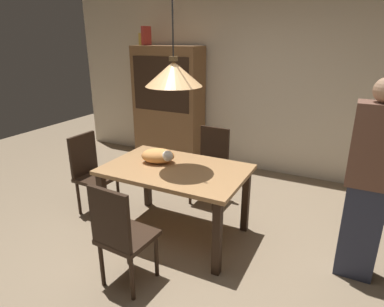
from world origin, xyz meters
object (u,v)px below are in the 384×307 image
at_px(hutch_bookcase, 169,108).
at_px(chair_left_side, 91,170).
at_px(dining_table, 176,177).
at_px(person_standing, 369,184).
at_px(pendant_lamp, 174,73).
at_px(book_yellow_short, 143,39).
at_px(chair_near_front, 121,233).
at_px(chair_far_back, 211,162).
at_px(cat_sleeping, 159,156).
at_px(book_red_tall, 146,36).

bearing_deg(hutch_bookcase, chair_left_side, -88.38).
bearing_deg(dining_table, chair_left_side, 179.85).
xyz_separation_m(chair_left_side, person_standing, (2.82, 0.16, 0.35)).
relative_size(pendant_lamp, book_yellow_short, 6.50).
height_order(hutch_bookcase, person_standing, hutch_bookcase).
bearing_deg(chair_near_front, dining_table, 89.68).
height_order(chair_far_back, person_standing, person_standing).
height_order(cat_sleeping, book_red_tall, book_red_tall).
xyz_separation_m(pendant_lamp, person_standing, (1.69, 0.16, -0.80)).
relative_size(pendant_lamp, person_standing, 0.76).
relative_size(chair_left_side, person_standing, 0.55).
height_order(cat_sleeping, pendant_lamp, pendant_lamp).
relative_size(dining_table, chair_near_front, 1.51).
relative_size(chair_near_front, person_standing, 0.55).
height_order(chair_far_back, pendant_lamp, pendant_lamp).
relative_size(hutch_bookcase, book_yellow_short, 9.25).
relative_size(cat_sleeping, pendant_lamp, 0.31).
distance_m(chair_far_back, hutch_bookcase, 1.60).
distance_m(dining_table, chair_far_back, 0.89).
relative_size(dining_table, person_standing, 0.82).
bearing_deg(pendant_lamp, chair_near_front, -90.32).
xyz_separation_m(chair_far_back, book_yellow_short, (-1.61, 1.00, 1.43)).
distance_m(chair_far_back, book_yellow_short, 2.38).
distance_m(cat_sleeping, pendant_lamp, 0.87).
relative_size(cat_sleeping, book_yellow_short, 2.04).
xyz_separation_m(chair_far_back, chair_left_side, (-1.13, -0.88, 0.00)).
xyz_separation_m(dining_table, book_red_tall, (-1.55, 1.88, 1.34)).
distance_m(chair_left_side, chair_near_front, 1.43).
bearing_deg(book_red_tall, pendant_lamp, -50.44).
bearing_deg(cat_sleeping, pendant_lamp, -11.30).
bearing_deg(pendant_lamp, book_red_tall, 129.56).
bearing_deg(book_red_tall, dining_table, -50.44).
bearing_deg(book_red_tall, cat_sleeping, -53.98).
relative_size(dining_table, chair_far_back, 1.51).
distance_m(chair_far_back, cat_sleeping, 0.92).
xyz_separation_m(dining_table, chair_far_back, (0.00, 0.88, -0.14)).
bearing_deg(book_yellow_short, chair_left_side, -75.62).
height_order(dining_table, cat_sleeping, cat_sleeping).
bearing_deg(hutch_bookcase, chair_far_back, -40.14).
xyz_separation_m(dining_table, pendant_lamp, (0.00, 0.00, 1.01)).
bearing_deg(person_standing, dining_table, -174.65).
height_order(dining_table, chair_near_front, chair_near_front).
bearing_deg(chair_far_back, chair_left_side, -142.28).
bearing_deg(cat_sleeping, hutch_bookcase, 117.72).
distance_m(chair_far_back, book_red_tall, 2.37).
height_order(dining_table, book_red_tall, book_red_tall).
bearing_deg(book_yellow_short, cat_sleeping, -52.83).
height_order(chair_near_front, person_standing, person_standing).
distance_m(pendant_lamp, hutch_bookcase, 2.35).
bearing_deg(hutch_bookcase, pendant_lamp, -57.82).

